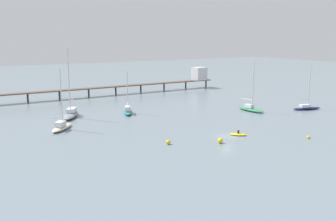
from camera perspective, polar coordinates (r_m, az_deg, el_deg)
name	(u,v)px	position (r m, az deg, el deg)	size (l,w,h in m)	color
ground_plane	(227,136)	(71.52, 8.52, -3.72)	(400.00, 400.00, 0.00)	slate
pier	(155,80)	(128.10, -1.83, 4.40)	(80.24, 4.34, 7.04)	brown
sailboat_green	(251,108)	(96.16, 11.82, 0.33)	(2.17, 7.86, 11.70)	#287F4C
sailboat_gray	(71,113)	(90.02, -13.80, -0.37)	(6.84, 9.72, 15.20)	gray
sailboat_cream	(62,126)	(78.33, -15.08, -2.15)	(6.49, 7.10, 11.67)	beige
sailboat_teal	(128,110)	(91.88, -5.80, 0.03)	(4.89, 7.88, 9.69)	#1E727A
sailboat_navy	(306,107)	(102.08, 19.30, 0.50)	(7.85, 3.73, 11.40)	navy
dinghy_yellow	(238,134)	(72.63, 10.09, -3.38)	(3.05, 3.12, 1.14)	yellow
mooring_buoy_far	(168,142)	(65.64, 0.05, -4.57)	(0.75, 0.75, 0.75)	yellow
mooring_buoy_near	(220,141)	(66.78, 7.55, -4.33)	(0.90, 0.90, 0.90)	yellow
mooring_buoy_inner	(309,137)	(73.48, 19.59, -3.63)	(0.52, 0.52, 0.52)	yellow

